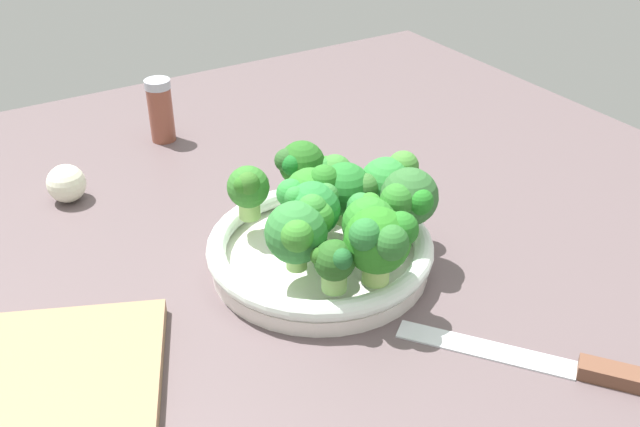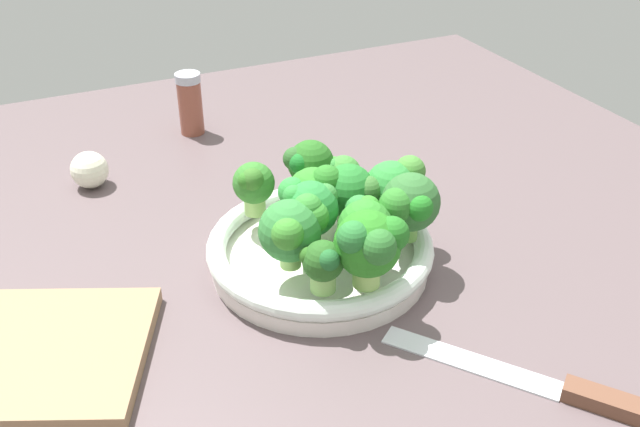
% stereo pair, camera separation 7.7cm
% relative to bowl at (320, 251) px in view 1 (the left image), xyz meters
% --- Properties ---
extents(ground_plane, '(1.30, 1.30, 0.03)m').
position_rel_bowl_xyz_m(ground_plane, '(-0.04, -0.01, -0.03)').
color(ground_plane, '#5B4C4E').
extents(bowl, '(0.25, 0.25, 0.04)m').
position_rel_bowl_xyz_m(bowl, '(0.00, 0.00, 0.00)').
color(bowl, white).
rests_on(bowl, ground_plane).
extents(broccoli_floret_0, '(0.08, 0.06, 0.07)m').
position_rel_bowl_xyz_m(broccoli_floret_0, '(0.00, 0.03, 0.06)').
color(broccoli_floret_0, '#94C360').
rests_on(broccoli_floret_0, bowl).
extents(broccoli_floret_1, '(0.07, 0.07, 0.07)m').
position_rel_bowl_xyz_m(broccoli_floret_1, '(-0.05, -0.04, 0.06)').
color(broccoli_floret_1, '#94C665').
rests_on(broccoli_floret_1, bowl).
extents(broccoli_floret_2, '(0.07, 0.07, 0.07)m').
position_rel_bowl_xyz_m(broccoli_floret_2, '(0.09, -0.00, 0.06)').
color(broccoli_floret_2, '#9AC86F').
rests_on(broccoli_floret_2, bowl).
extents(broccoli_floret_3, '(0.06, 0.05, 0.07)m').
position_rel_bowl_xyz_m(broccoli_floret_3, '(0.02, 0.08, 0.06)').
color(broccoli_floret_3, '#91C96A').
rests_on(broccoli_floret_3, bowl).
extents(broccoli_floret_4, '(0.05, 0.05, 0.06)m').
position_rel_bowl_xyz_m(broccoli_floret_4, '(-0.05, 0.08, 0.06)').
color(broccoli_floret_4, '#A2CE6E').
rests_on(broccoli_floret_4, bowl).
extents(broccoli_floret_5, '(0.06, 0.07, 0.07)m').
position_rel_bowl_xyz_m(broccoli_floret_5, '(0.03, -0.05, 0.06)').
color(broccoli_floret_5, '#7BB45C').
rests_on(broccoli_floret_5, bowl).
extents(broccoli_floret_6, '(0.05, 0.04, 0.06)m').
position_rel_bowl_xyz_m(broccoli_floret_6, '(0.06, 0.06, 0.05)').
color(broccoli_floret_6, '#78B25A').
rests_on(broccoli_floret_6, bowl).
extents(broccoli_floret_7, '(0.04, 0.04, 0.05)m').
position_rel_bowl_xyz_m(broccoli_floret_7, '(-0.04, -0.09, 0.05)').
color(broccoli_floret_7, '#86BD5F').
rests_on(broccoli_floret_7, bowl).
extents(broccoli_floret_8, '(0.06, 0.06, 0.08)m').
position_rel_bowl_xyz_m(broccoli_floret_8, '(-0.02, -0.01, 0.07)').
color(broccoli_floret_8, '#83CB6A').
rests_on(broccoli_floret_8, bowl).
extents(broccoli_floret_9, '(0.07, 0.06, 0.07)m').
position_rel_bowl_xyz_m(broccoli_floret_9, '(0.04, 0.01, 0.06)').
color(broccoli_floret_9, '#7DBD5D').
rests_on(broccoli_floret_9, bowl).
extents(broccoli_floret_10, '(0.07, 0.07, 0.08)m').
position_rel_bowl_xyz_m(broccoli_floret_10, '(0.08, -0.04, 0.07)').
color(broccoli_floret_10, '#75B550').
rests_on(broccoli_floret_10, bowl).
extents(broccoli_floret_11, '(0.07, 0.07, 0.08)m').
position_rel_bowl_xyz_m(broccoli_floret_11, '(0.01, -0.10, 0.07)').
color(broccoli_floret_11, '#A1CF69').
rests_on(broccoli_floret_11, bowl).
extents(knife, '(0.18, 0.22, 0.01)m').
position_rel_bowl_xyz_m(knife, '(0.12, -0.27, -0.01)').
color(knife, silver).
rests_on(knife, ground_plane).
extents(cutting_board, '(0.30, 0.26, 0.02)m').
position_rel_bowl_xyz_m(cutting_board, '(-0.32, -0.02, -0.01)').
color(cutting_board, '#977452').
rests_on(cutting_board, ground_plane).
extents(garlic_bulb, '(0.05, 0.05, 0.05)m').
position_rel_bowl_xyz_m(garlic_bulb, '(-0.20, 0.29, 0.00)').
color(garlic_bulb, '#ECEDCE').
rests_on(garlic_bulb, ground_plane).
extents(pepper_shaker, '(0.04, 0.04, 0.10)m').
position_rel_bowl_xyz_m(pepper_shaker, '(-0.03, 0.40, 0.03)').
color(pepper_shaker, brown).
rests_on(pepper_shaker, ground_plane).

